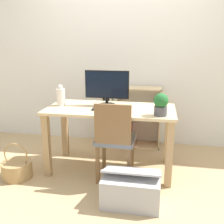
{
  "coord_description": "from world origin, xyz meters",
  "views": [
    {
      "loc": [
        0.51,
        -2.74,
        1.44
      ],
      "look_at": [
        0.0,
        0.1,
        0.66
      ],
      "focal_mm": 42.0,
      "sensor_mm": 36.0,
      "label": 1
    }
  ],
  "objects_px": {
    "keyboard": "(107,109)",
    "chair": "(115,138)",
    "monitor": "(107,86)",
    "storage_box": "(131,188)",
    "vase": "(61,96)",
    "bookshelf": "(122,120)",
    "basket": "(17,169)",
    "potted_plant": "(161,104)"
  },
  "relations": [
    {
      "from": "vase",
      "to": "storage_box",
      "type": "distance_m",
      "value": 1.29
    },
    {
      "from": "potted_plant",
      "to": "bookshelf",
      "type": "distance_m",
      "value": 1.21
    },
    {
      "from": "vase",
      "to": "storage_box",
      "type": "bearing_deg",
      "value": -35.79
    },
    {
      "from": "vase",
      "to": "chair",
      "type": "relative_size",
      "value": 0.28
    },
    {
      "from": "basket",
      "to": "storage_box",
      "type": "distance_m",
      "value": 1.29
    },
    {
      "from": "keyboard",
      "to": "storage_box",
      "type": "height_order",
      "value": "keyboard"
    },
    {
      "from": "chair",
      "to": "vase",
      "type": "bearing_deg",
      "value": 151.06
    },
    {
      "from": "basket",
      "to": "monitor",
      "type": "bearing_deg",
      "value": 28.71
    },
    {
      "from": "chair",
      "to": "bookshelf",
      "type": "relative_size",
      "value": 1.03
    },
    {
      "from": "vase",
      "to": "chair",
      "type": "bearing_deg",
      "value": -21.88
    },
    {
      "from": "monitor",
      "to": "potted_plant",
      "type": "bearing_deg",
      "value": -28.2
    },
    {
      "from": "monitor",
      "to": "keyboard",
      "type": "relative_size",
      "value": 1.6
    },
    {
      "from": "chair",
      "to": "storage_box",
      "type": "xyz_separation_m",
      "value": [
        0.22,
        -0.37,
        -0.33
      ]
    },
    {
      "from": "monitor",
      "to": "chair",
      "type": "bearing_deg",
      "value": -67.11
    },
    {
      "from": "keyboard",
      "to": "basket",
      "type": "bearing_deg",
      "value": -162.91
    },
    {
      "from": "basket",
      "to": "storage_box",
      "type": "relative_size",
      "value": 0.75
    },
    {
      "from": "storage_box",
      "to": "monitor",
      "type": "bearing_deg",
      "value": 116.73
    },
    {
      "from": "potted_plant",
      "to": "storage_box",
      "type": "xyz_separation_m",
      "value": [
        -0.23,
        -0.41,
        -0.7
      ]
    },
    {
      "from": "potted_plant",
      "to": "chair",
      "type": "height_order",
      "value": "potted_plant"
    },
    {
      "from": "keyboard",
      "to": "storage_box",
      "type": "relative_size",
      "value": 0.59
    },
    {
      "from": "monitor",
      "to": "storage_box",
      "type": "xyz_separation_m",
      "value": [
        0.37,
        -0.73,
        -0.81
      ]
    },
    {
      "from": "keyboard",
      "to": "potted_plant",
      "type": "xyz_separation_m",
      "value": [
        0.56,
        -0.12,
        0.11
      ]
    },
    {
      "from": "keyboard",
      "to": "chair",
      "type": "distance_m",
      "value": 0.33
    },
    {
      "from": "potted_plant",
      "to": "storage_box",
      "type": "height_order",
      "value": "potted_plant"
    },
    {
      "from": "potted_plant",
      "to": "vase",
      "type": "bearing_deg",
      "value": 168.46
    },
    {
      "from": "monitor",
      "to": "storage_box",
      "type": "relative_size",
      "value": 0.94
    },
    {
      "from": "bookshelf",
      "to": "storage_box",
      "type": "xyz_separation_m",
      "value": [
        0.29,
        -1.39,
        -0.21
      ]
    },
    {
      "from": "chair",
      "to": "bookshelf",
      "type": "xyz_separation_m",
      "value": [
        -0.07,
        1.02,
        -0.12
      ]
    },
    {
      "from": "potted_plant",
      "to": "chair",
      "type": "xyz_separation_m",
      "value": [
        -0.45,
        -0.04,
        -0.37
      ]
    },
    {
      "from": "keyboard",
      "to": "basket",
      "type": "distance_m",
      "value": 1.17
    },
    {
      "from": "chair",
      "to": "storage_box",
      "type": "relative_size",
      "value": 1.64
    },
    {
      "from": "storage_box",
      "to": "basket",
      "type": "bearing_deg",
      "value": 169.36
    },
    {
      "from": "bookshelf",
      "to": "basket",
      "type": "relative_size",
      "value": 2.1
    },
    {
      "from": "monitor",
      "to": "chair",
      "type": "xyz_separation_m",
      "value": [
        0.15,
        -0.36,
        -0.47
      ]
    },
    {
      "from": "keyboard",
      "to": "chair",
      "type": "relative_size",
      "value": 0.36
    },
    {
      "from": "vase",
      "to": "monitor",
      "type": "bearing_deg",
      "value": 10.35
    },
    {
      "from": "monitor",
      "to": "bookshelf",
      "type": "bearing_deg",
      "value": 82.94
    },
    {
      "from": "basket",
      "to": "storage_box",
      "type": "height_order",
      "value": "basket"
    },
    {
      "from": "keyboard",
      "to": "bookshelf",
      "type": "height_order",
      "value": "bookshelf"
    },
    {
      "from": "potted_plant",
      "to": "chair",
      "type": "distance_m",
      "value": 0.58
    },
    {
      "from": "monitor",
      "to": "vase",
      "type": "height_order",
      "value": "monitor"
    },
    {
      "from": "bookshelf",
      "to": "monitor",
      "type": "bearing_deg",
      "value": -97.06
    }
  ]
}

